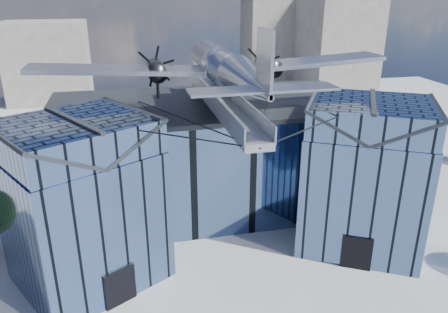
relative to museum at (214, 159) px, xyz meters
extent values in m
plane|color=gray|center=(0.00, -5.82, -5.54)|extent=(120.00, 120.00, 0.00)
cube|color=#476291|center=(0.00, 3.18, -0.79)|extent=(28.00, 14.00, 9.50)
cube|color=#272A2E|center=(0.00, 3.18, 4.16)|extent=(28.00, 14.00, 0.40)
cube|color=#476291|center=(-10.50, -6.82, -0.79)|extent=(11.79, 11.43, 9.50)
cube|color=#476291|center=(-10.50, -6.82, 5.06)|extent=(11.56, 11.20, 2.20)
cube|color=#272A2E|center=(-12.45, -7.94, 5.06)|extent=(7.98, 9.23, 2.40)
cube|color=#272A2E|center=(-8.55, -5.69, 5.06)|extent=(7.98, 9.23, 2.40)
cube|color=#272A2E|center=(-10.50, -6.82, 6.21)|extent=(4.30, 7.10, 0.18)
cube|color=black|center=(-8.48, -10.33, -4.24)|extent=(2.03, 1.32, 2.60)
cube|color=black|center=(-6.60, -4.57, -0.79)|extent=(0.34, 0.34, 9.50)
cube|color=#476291|center=(10.50, -6.82, -0.79)|extent=(11.79, 11.43, 9.50)
cube|color=#476291|center=(10.50, -6.82, 5.06)|extent=(11.56, 11.20, 2.20)
cube|color=#272A2E|center=(8.55, -5.69, 5.06)|extent=(7.98, 9.23, 2.40)
cube|color=#272A2E|center=(12.45, -7.94, 5.06)|extent=(7.98, 9.23, 2.40)
cube|color=#272A2E|center=(10.50, -6.82, 6.21)|extent=(4.30, 7.10, 0.18)
cube|color=black|center=(8.48, -10.33, -4.24)|extent=(2.03, 1.32, 2.60)
cube|color=black|center=(6.60, -4.57, -0.79)|extent=(0.34, 0.34, 9.50)
cube|color=#969BA3|center=(0.00, -2.32, 5.56)|extent=(1.80, 21.00, 0.50)
cube|color=#969BA3|center=(-0.90, -2.32, 6.21)|extent=(0.08, 21.00, 1.10)
cube|color=#969BA3|center=(0.90, -2.32, 6.21)|extent=(0.08, 21.00, 1.10)
cylinder|color=#969BA3|center=(0.00, 7.18, 4.89)|extent=(0.44, 0.44, 1.35)
cylinder|color=#969BA3|center=(0.00, 1.18, 4.89)|extent=(0.44, 0.44, 1.35)
cylinder|color=#969BA3|center=(0.00, -2.82, 4.89)|extent=(0.44, 0.44, 1.35)
cylinder|color=#969BA3|center=(0.00, -1.82, 6.51)|extent=(0.70, 0.70, 1.40)
cylinder|color=black|center=(-5.25, -9.82, 5.86)|extent=(10.55, 6.08, 0.69)
cylinder|color=black|center=(5.25, -9.82, 5.86)|extent=(10.55, 6.08, 0.69)
cylinder|color=black|center=(-3.00, -4.32, 5.01)|extent=(6.09, 17.04, 1.19)
cylinder|color=black|center=(3.00, -4.32, 5.01)|extent=(6.09, 17.04, 1.19)
cylinder|color=#A5AAB1|center=(0.00, -1.82, 8.46)|extent=(2.50, 11.00, 2.50)
sphere|color=#A5AAB1|center=(0.00, 3.68, 8.46)|extent=(2.50, 2.50, 2.50)
cube|color=black|center=(0.00, 2.68, 9.15)|extent=(1.60, 1.40, 0.50)
cone|color=#A5AAB1|center=(0.00, -10.82, 8.76)|extent=(2.50, 7.00, 2.50)
cube|color=#A5AAB1|center=(0.00, -13.12, 10.36)|extent=(0.18, 2.40, 3.40)
cube|color=#A5AAB1|center=(0.00, -13.02, 8.96)|extent=(8.00, 1.80, 0.14)
cube|color=#A5AAB1|center=(-7.00, -0.82, 8.16)|extent=(14.00, 3.20, 1.08)
cylinder|color=black|center=(-4.60, -0.22, 7.91)|extent=(1.44, 3.20, 1.44)
cone|color=black|center=(-4.60, 1.58, 7.91)|extent=(0.70, 0.70, 0.70)
cube|color=black|center=(-4.60, 1.73, 7.91)|extent=(1.05, 0.06, 3.33)
cube|color=black|center=(-4.60, 1.73, 7.91)|extent=(2.53, 0.06, 2.53)
cube|color=black|center=(-4.60, 1.73, 7.91)|extent=(3.33, 0.06, 1.05)
cylinder|color=black|center=(-4.60, -0.82, 6.69)|extent=(0.24, 0.24, 1.75)
cube|color=#A5AAB1|center=(7.00, -0.82, 8.16)|extent=(14.00, 3.20, 1.08)
cylinder|color=black|center=(4.60, -0.22, 7.91)|extent=(1.44, 3.20, 1.44)
cone|color=black|center=(4.60, 1.58, 7.91)|extent=(0.70, 0.70, 0.70)
cube|color=black|center=(4.60, 1.73, 7.91)|extent=(1.05, 0.06, 3.33)
cube|color=black|center=(4.60, 1.73, 7.91)|extent=(2.53, 0.06, 2.53)
cube|color=black|center=(4.60, 1.73, 7.91)|extent=(3.33, 0.06, 1.05)
cylinder|color=black|center=(4.60, -0.82, 6.69)|extent=(0.24, 0.24, 1.75)
cube|color=gray|center=(32.00, 42.18, 3.46)|extent=(12.00, 14.00, 18.00)
cube|color=gray|center=(-20.00, 49.18, 1.46)|extent=(14.00, 10.00, 14.00)
cube|color=gray|center=(22.00, 52.18, 7.46)|extent=(9.00, 9.00, 26.00)
camera|label=1|loc=(-7.15, -34.68, 14.00)|focal=35.00mm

